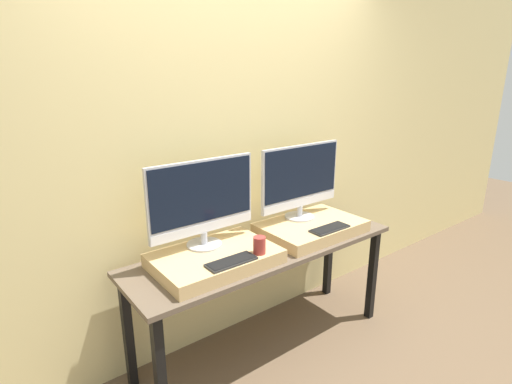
# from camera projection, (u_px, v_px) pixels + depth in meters

# --- Properties ---
(ground_plane) EXTENTS (12.00, 12.00, 0.00)m
(ground_plane) POSITION_uv_depth(u_px,v_px,m) (293.00, 368.00, 2.54)
(ground_plane) COLOR brown
(wall_back) EXTENTS (8.00, 0.04, 2.60)m
(wall_back) POSITION_uv_depth(u_px,v_px,m) (233.00, 152.00, 2.63)
(wall_back) COLOR #DBC684
(wall_back) RESTS_ON ground_plane
(workbench) EXTENTS (1.82, 0.56, 0.75)m
(workbench) POSITION_uv_depth(u_px,v_px,m) (266.00, 259.00, 2.56)
(workbench) COLOR brown
(workbench) RESTS_ON ground_plane
(wooden_riser_left) EXTENTS (0.69, 0.46, 0.08)m
(wooden_riser_left) POSITION_uv_depth(u_px,v_px,m) (215.00, 258.00, 2.28)
(wooden_riser_left) COLOR tan
(wooden_riser_left) RESTS_ON workbench
(monitor_left) EXTENTS (0.67, 0.21, 0.52)m
(monitor_left) POSITION_uv_depth(u_px,v_px,m) (203.00, 200.00, 2.28)
(monitor_left) COLOR #B2B2B7
(monitor_left) RESTS_ON wooden_riser_left
(keyboard_left) EXTENTS (0.28, 0.11, 0.01)m
(keyboard_left) POSITION_uv_depth(u_px,v_px,m) (231.00, 262.00, 2.14)
(keyboard_left) COLOR #2D2D2D
(keyboard_left) RESTS_ON wooden_riser_left
(mug) EXTENTS (0.07, 0.07, 0.10)m
(mug) POSITION_uv_depth(u_px,v_px,m) (259.00, 245.00, 2.24)
(mug) COLOR #9E332D
(mug) RESTS_ON wooden_riser_left
(wooden_riser_right) EXTENTS (0.69, 0.46, 0.08)m
(wooden_riser_right) POSITION_uv_depth(u_px,v_px,m) (311.00, 227.00, 2.73)
(wooden_riser_right) COLOR tan
(wooden_riser_right) RESTS_ON workbench
(monitor_right) EXTENTS (0.67, 0.21, 0.52)m
(monitor_right) POSITION_uv_depth(u_px,v_px,m) (301.00, 179.00, 2.73)
(monitor_right) COLOR #B2B2B7
(monitor_right) RESTS_ON wooden_riser_right
(keyboard_right) EXTENTS (0.28, 0.11, 0.01)m
(keyboard_right) POSITION_uv_depth(u_px,v_px,m) (330.00, 228.00, 2.59)
(keyboard_right) COLOR #2D2D2D
(keyboard_right) RESTS_ON wooden_riser_right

